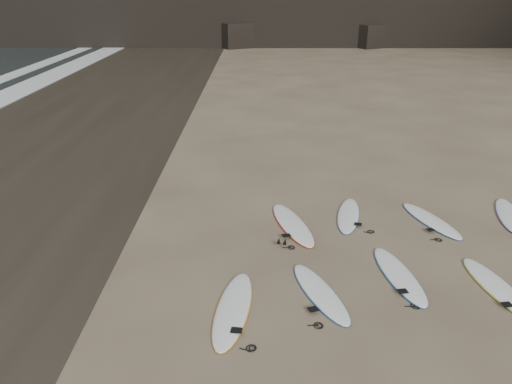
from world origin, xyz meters
TOP-DOWN VIEW (x-y plane):
  - ground at (0.00, 0.00)m, footprint 240.00×240.00m
  - wet_sand at (-13.00, 10.00)m, footprint 12.00×200.00m
  - surfboard_0 at (-4.11, -1.18)m, footprint 1.01×2.78m
  - surfboard_1 at (-2.25, -0.60)m, footprint 1.37×2.52m
  - surfboard_2 at (-0.37, 0.10)m, footprint 1.01×2.63m
  - surfboard_3 at (1.66, -0.39)m, footprint 1.02×2.59m
  - surfboard_5 at (-2.63, 2.70)m, footprint 1.41×2.87m
  - surfboard_6 at (-0.98, 3.31)m, footprint 1.12×2.51m
  - surfboard_7 at (1.29, 2.96)m, footprint 1.39×2.55m
  - surfboard_8 at (3.64, 3.32)m, footprint 1.24×2.54m

SIDE VIEW (x-z plane):
  - ground at x=0.00m, z-range 0.00..0.00m
  - wet_sand at x=-13.00m, z-range 0.00..0.01m
  - surfboard_6 at x=-0.98m, z-range 0.00..0.09m
  - surfboard_1 at x=-2.25m, z-range 0.00..0.09m
  - surfboard_8 at x=3.64m, z-range 0.00..0.09m
  - surfboard_7 at x=1.29m, z-range 0.00..0.09m
  - surfboard_3 at x=1.66m, z-range 0.00..0.09m
  - surfboard_2 at x=-0.37m, z-range 0.00..0.09m
  - surfboard_0 at x=-4.11m, z-range 0.00..0.10m
  - surfboard_5 at x=-2.63m, z-range 0.00..0.10m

